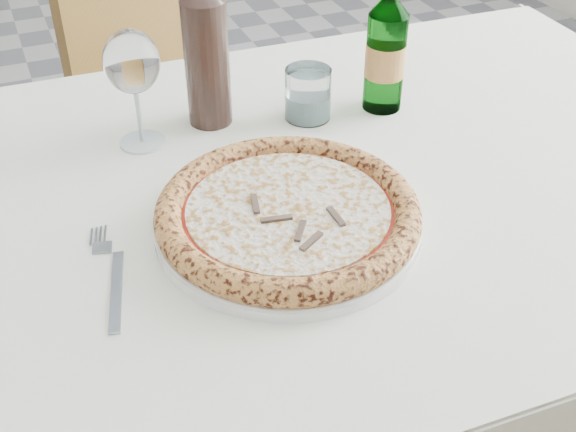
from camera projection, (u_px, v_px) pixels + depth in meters
name	position (u px, v px, depth m)	size (l,w,h in m)	color
dining_table	(262.00, 234.00, 1.06)	(1.57, 0.96, 0.76)	brown
chair_far	(160.00, 87.00, 1.75)	(0.49, 0.49, 0.93)	brown
plate	(288.00, 223.00, 0.93)	(0.34, 0.34, 0.02)	white
pizza	(288.00, 212.00, 0.92)	(0.34, 0.34, 0.04)	#E39E69
fork	(112.00, 276.00, 0.86)	(0.05, 0.20, 0.00)	gray
wine_glass	(132.00, 65.00, 1.03)	(0.08, 0.08, 0.18)	silver
tumbler	(308.00, 97.00, 1.15)	(0.07, 0.07, 0.08)	white
beer_bottle	(386.00, 51.00, 1.14)	(0.06, 0.06, 0.25)	#337E37
wine_bottle	(206.00, 50.00, 1.09)	(0.07, 0.07, 0.28)	black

